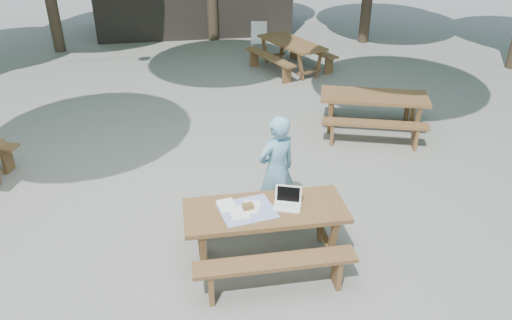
% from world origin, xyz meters
% --- Properties ---
extents(ground, '(80.00, 80.00, 0.00)m').
position_xyz_m(ground, '(0.00, 0.00, 0.00)').
color(ground, slate).
rests_on(ground, ground).
extents(main_picnic_table, '(2.00, 1.58, 0.75)m').
position_xyz_m(main_picnic_table, '(0.72, -1.44, 0.39)').
color(main_picnic_table, brown).
rests_on(main_picnic_table, ground).
extents(picnic_table_ne, '(2.29, 2.08, 0.75)m').
position_xyz_m(picnic_table_ne, '(3.43, 1.93, 0.39)').
color(picnic_table_ne, brown).
rests_on(picnic_table_ne, ground).
extents(picnic_table_far_e, '(2.19, 2.36, 0.75)m').
position_xyz_m(picnic_table_far_e, '(2.71, 5.76, 0.39)').
color(picnic_table_far_e, brown).
rests_on(picnic_table_far_e, ground).
extents(woman, '(0.69, 0.59, 1.62)m').
position_xyz_m(woman, '(1.02, -0.65, 0.81)').
color(woman, '#6DAAC7').
rests_on(woman, ground).
extents(plastic_chair, '(0.51, 0.51, 0.90)m').
position_xyz_m(plastic_chair, '(2.12, 7.18, 0.26)').
color(plastic_chair, white).
rests_on(plastic_chair, ground).
extents(laptop, '(0.40, 0.35, 0.24)m').
position_xyz_m(laptop, '(1.01, -1.41, 0.81)').
color(laptop, white).
rests_on(laptop, main_picnic_table).
extents(tabletop_clutter, '(0.74, 0.66, 0.08)m').
position_xyz_m(tabletop_clutter, '(0.49, -1.44, 0.76)').
color(tabletop_clutter, '#3755BE').
rests_on(tabletop_clutter, main_picnic_table).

